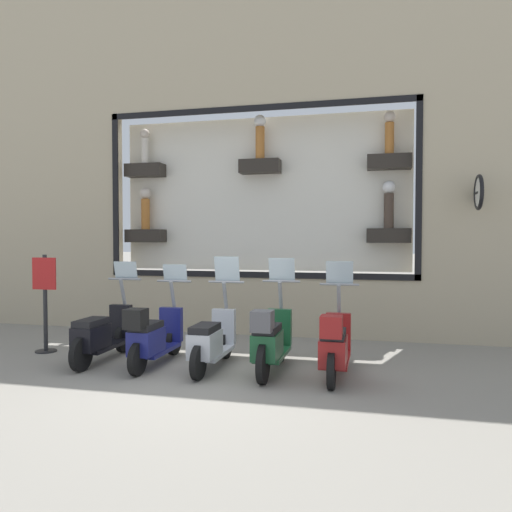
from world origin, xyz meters
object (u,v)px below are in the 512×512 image
scooter_red_0 (335,346)px  shop_sign_post (45,300)px  scooter_green_1 (271,341)px  scooter_navy_3 (153,337)px  scooter_silver_2 (211,341)px  scooter_black_4 (101,335)px

scooter_red_0 → shop_sign_post: size_ratio=1.07×
scooter_green_1 → scooter_navy_3: bearing=90.5°
scooter_navy_3 → scooter_silver_2: bearing=-85.8°
scooter_red_0 → scooter_green_1: 0.92m
scooter_green_1 → scooter_silver_2: scooter_silver_2 is taller
scooter_navy_3 → scooter_black_4: scooter_black_4 is taller
shop_sign_post → scooter_red_0: bearing=-95.7°
scooter_navy_3 → scooter_black_4: 0.92m
scooter_black_4 → scooter_green_1: bearing=-91.1°
scooter_red_0 → scooter_black_4: size_ratio=1.00×
scooter_silver_2 → scooter_green_1: bearing=-93.3°
scooter_silver_2 → shop_sign_post: shop_sign_post is taller
scooter_red_0 → scooter_silver_2: 1.84m
scooter_red_0 → shop_sign_post: (0.50, 5.00, 0.44)m
scooter_silver_2 → shop_sign_post: bearing=82.1°
scooter_green_1 → scooter_silver_2: (0.05, 0.92, -0.06)m
scooter_red_0 → shop_sign_post: shop_sign_post is taller
scooter_red_0 → scooter_black_4: scooter_red_0 is taller
scooter_navy_3 → shop_sign_post: 2.35m
scooter_navy_3 → scooter_green_1: bearing=-89.5°
scooter_red_0 → shop_sign_post: 5.04m
scooter_red_0 → shop_sign_post: bearing=84.3°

